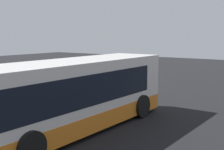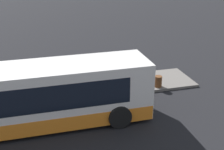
% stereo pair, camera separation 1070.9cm
% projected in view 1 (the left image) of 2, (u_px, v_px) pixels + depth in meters
% --- Properties ---
extents(ground, '(80.00, 80.00, 0.00)m').
position_uv_depth(ground, '(56.00, 135.00, 12.18)').
color(ground, black).
extents(platform, '(20.00, 2.84, 0.15)m').
position_uv_depth(platform, '(8.00, 121.00, 13.90)').
color(platform, '#605B56').
rests_on(platform, ground).
extents(bus_lead, '(10.39, 2.75, 2.88)m').
position_uv_depth(bus_lead, '(71.00, 97.00, 12.41)').
color(bus_lead, silver).
rests_on(bus_lead, ground).
extents(passenger_boarding, '(0.40, 0.40, 1.63)m').
position_uv_depth(passenger_boarding, '(42.00, 94.00, 14.99)').
color(passenger_boarding, silver).
rests_on(passenger_boarding, platform).
extents(passenger_waiting, '(0.45, 0.60, 1.80)m').
position_uv_depth(passenger_waiting, '(81.00, 84.00, 17.49)').
color(passenger_waiting, '#6B604C').
rests_on(passenger_waiting, platform).
extents(passenger_with_bags, '(0.56, 0.56, 1.73)m').
position_uv_depth(passenger_with_bags, '(67.00, 90.00, 15.86)').
color(passenger_with_bags, '#2D2D33').
rests_on(passenger_with_bags, platform).
extents(suitcase, '(0.47, 0.25, 0.81)m').
position_uv_depth(suitcase, '(79.00, 102.00, 16.01)').
color(suitcase, beige).
rests_on(suitcase, platform).
extents(trash_bin, '(0.44, 0.44, 0.65)m').
position_uv_depth(trash_bin, '(121.00, 90.00, 19.38)').
color(trash_bin, '#593319').
rests_on(trash_bin, platform).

